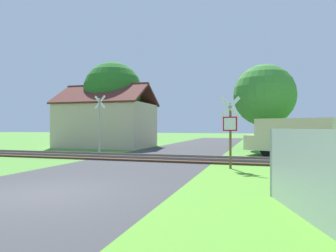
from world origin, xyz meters
TOP-DOWN VIEW (x-y plane):
  - ground_plane at (0.00, 0.00)m, footprint 160.00×160.00m
  - road_asphalt at (0.00, 2.00)m, footprint 6.59×80.00m
  - rail_track at (0.00, 8.81)m, footprint 60.00×2.60m
  - stop_sign_near at (4.28, 6.28)m, footprint 0.87×0.20m
  - crossing_sign_far at (-4.41, 10.76)m, footprint 0.87×0.20m
  - house at (-7.31, 17.11)m, footprint 7.85×6.02m
  - tree_right at (5.86, 17.85)m, footprint 4.74×4.74m
  - tree_left at (-7.27, 18.17)m, footprint 5.31×5.31m
  - mail_truck at (7.30, 12.49)m, footprint 5.24×3.46m
  - fence_panel at (6.35, -0.70)m, footprint 1.34×4.43m

SIDE VIEW (x-z plane):
  - ground_plane at x=0.00m, z-range 0.00..0.00m
  - road_asphalt at x=0.00m, z-range 0.00..0.01m
  - rail_track at x=0.00m, z-range -0.05..0.17m
  - fence_panel at x=6.35m, z-range 0.00..1.70m
  - mail_truck at x=7.30m, z-range 0.12..2.36m
  - stop_sign_near at x=4.28m, z-range 0.22..3.23m
  - house at x=-7.31m, z-range -0.73..4.79m
  - crossing_sign_far at x=-4.41m, z-range 0.28..4.07m
  - tree_right at x=5.86m, z-range 0.91..7.49m
  - tree_left at x=-7.27m, z-range 1.15..8.78m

